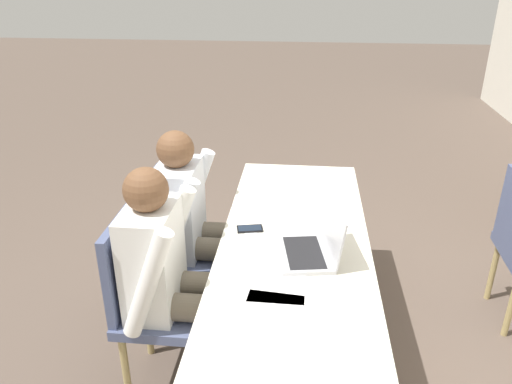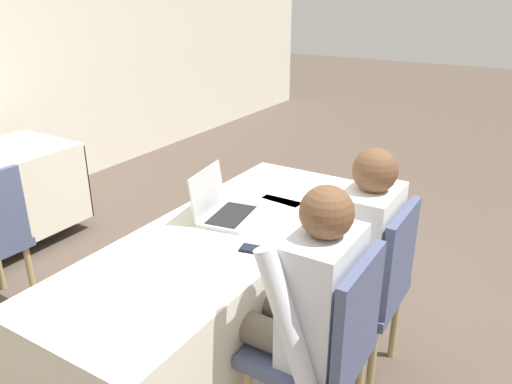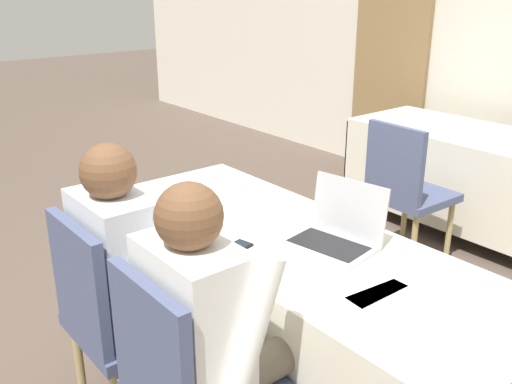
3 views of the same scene
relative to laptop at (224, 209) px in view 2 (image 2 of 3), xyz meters
The scene contains 11 objects.
ground_plane 0.79m from the laptop, 148.90° to the right, with size 24.00×24.00×0.00m, color brown.
conference_table_near 0.28m from the laptop, 148.90° to the right, with size 2.00×0.73×0.72m.
laptop is the anchor object (origin of this frame).
cell_phone 0.39m from the laptop, 124.42° to the right, with size 0.10×0.14×0.01m.
paper_beside_laptop 0.43m from the laptop, 16.79° to the right, with size 0.24×0.32×0.00m.
paper_centre_table 0.23m from the laptop, 107.07° to the right, with size 0.27×0.33×0.00m.
paper_left_edge 0.33m from the laptop, 33.14° to the right, with size 0.21×0.30×0.00m.
chair_near_left 0.90m from the laptop, 117.87° to the right, with size 0.44×0.44×0.92m.
chair_near_right 0.81m from the laptop, 81.44° to the right, with size 0.44×0.44×0.92m.
person_checkered_shirt 0.77m from the laptop, 121.50° to the right, with size 0.50×0.52×1.18m.
person_white_shirt 0.67m from the laptop, 80.10° to the right, with size 0.50×0.52×1.18m.
Camera 2 is at (-1.76, -1.27, 1.82)m, focal length 35.00 mm.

